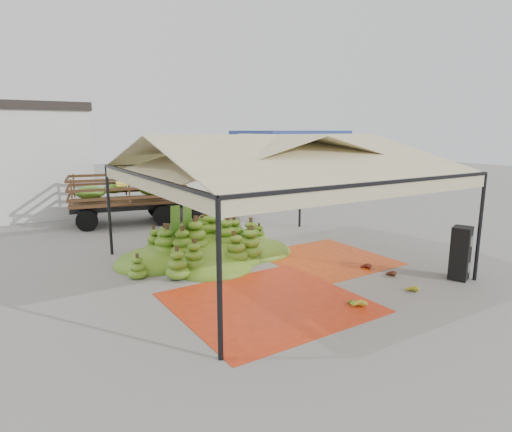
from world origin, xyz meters
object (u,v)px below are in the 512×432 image
banana_heap (211,239)px  truck_left (153,192)px  speaker_stack (460,253)px  truck_right (229,184)px  vendor (233,215)px

banana_heap → truck_left: (0.33, 6.60, 0.73)m
banana_heap → speaker_stack: size_ratio=4.05×
truck_right → vendor: bearing=-139.2°
vendor → truck_left: truck_left is taller
truck_right → speaker_stack: bearing=-112.1°
speaker_stack → truck_left: (-4.72, 12.11, 0.63)m
truck_left → truck_right: (4.73, 1.47, -0.11)m
speaker_stack → vendor: bearing=92.2°
vendor → truck_left: bearing=-78.6°
banana_heap → vendor: bearing=44.4°
vendor → truck_left: size_ratio=0.28×
banana_heap → truck_right: 9.54m
banana_heap → vendor: (1.83, 1.79, 0.30)m
banana_heap → speaker_stack: (5.05, -5.51, 0.10)m
vendor → speaker_stack: bearing=107.7°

